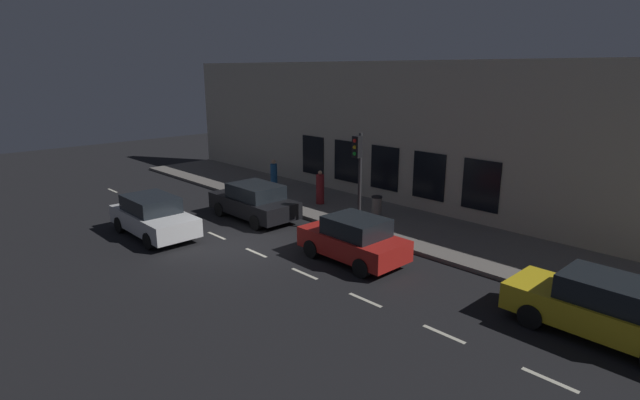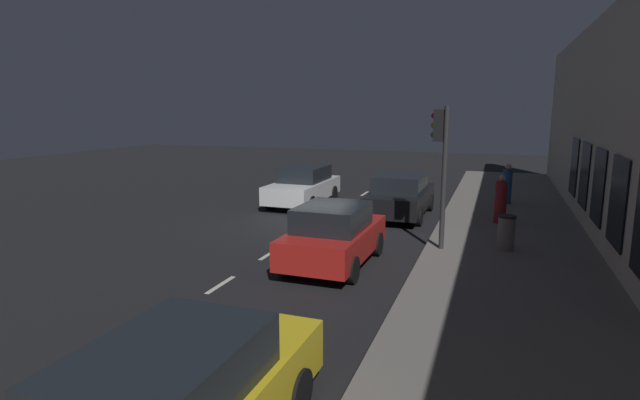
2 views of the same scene
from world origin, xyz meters
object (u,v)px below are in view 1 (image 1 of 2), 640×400
(parked_car_0, at_px, (606,308))
(pedestrian_0, at_px, (320,189))
(parked_car_1, at_px, (354,239))
(parked_car_2, at_px, (254,201))
(traffic_light, at_px, (358,164))
(pedestrian_1, at_px, (274,176))
(trash_bin, at_px, (377,207))
(parked_car_3, at_px, (153,216))

(parked_car_0, bearing_deg, pedestrian_0, 76.82)
(parked_car_1, bearing_deg, parked_car_2, 86.19)
(traffic_light, relative_size, parked_car_2, 0.89)
(traffic_light, distance_m, pedestrian_0, 4.58)
(parked_car_1, distance_m, pedestrian_1, 10.50)
(traffic_light, bearing_deg, parked_car_1, -140.36)
(traffic_light, relative_size, trash_bin, 4.04)
(parked_car_2, height_order, pedestrian_1, pedestrian_1)
(parked_car_1, distance_m, parked_car_3, 8.21)
(parked_car_0, bearing_deg, trash_bin, 71.65)
(traffic_light, xyz_separation_m, parked_car_1, (-2.37, -1.96, -2.04))
(pedestrian_1, bearing_deg, parked_car_0, -84.35)
(pedestrian_1, height_order, trash_bin, pedestrian_1)
(parked_car_0, xyz_separation_m, parked_car_1, (-0.70, 7.64, -0.00))
(traffic_light, distance_m, parked_car_0, 9.95)
(parked_car_3, relative_size, pedestrian_0, 2.69)
(parked_car_3, height_order, pedestrian_0, pedestrian_0)
(parked_car_1, relative_size, pedestrian_0, 2.37)
(parked_car_0, height_order, pedestrian_0, pedestrian_0)
(parked_car_2, distance_m, trash_bin, 5.36)
(traffic_light, relative_size, pedestrian_1, 2.40)
(traffic_light, height_order, parked_car_0, traffic_light)
(traffic_light, relative_size, parked_car_0, 0.86)
(traffic_light, bearing_deg, trash_bin, 14.56)
(traffic_light, height_order, trash_bin, traffic_light)
(parked_car_0, height_order, parked_car_1, same)
(traffic_light, height_order, parked_car_2, traffic_light)
(parked_car_2, bearing_deg, parked_car_0, -88.86)
(parked_car_0, height_order, parked_car_3, same)
(parked_car_0, height_order, parked_car_2, same)
(parked_car_2, distance_m, pedestrian_0, 3.52)
(parked_car_1, bearing_deg, pedestrian_0, 56.26)
(parked_car_0, distance_m, parked_car_2, 14.00)
(parked_car_1, relative_size, trash_bin, 3.99)
(parked_car_2, bearing_deg, traffic_light, -66.74)
(parked_car_2, bearing_deg, pedestrian_1, 41.63)
(parked_car_1, bearing_deg, traffic_light, 40.43)
(traffic_light, bearing_deg, parked_car_2, 112.90)
(parked_car_0, bearing_deg, parked_car_1, 95.79)
(parked_car_2, height_order, pedestrian_0, pedestrian_0)
(parked_car_2, xyz_separation_m, parked_car_3, (-4.21, 0.97, -0.00))
(parked_car_0, relative_size, pedestrian_0, 2.78)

